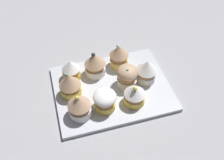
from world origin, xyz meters
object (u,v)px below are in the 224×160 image
Objects in this scene: cupcake_0 at (79,106)px; cupcake_1 at (105,100)px; cupcake_4 at (128,77)px; cupcake_6 at (71,70)px; cupcake_2 at (135,94)px; cupcake_7 at (95,64)px; cupcake_5 at (147,71)px; cupcake_3 at (70,84)px; cupcake_8 at (119,56)px; baking_tray at (112,88)px.

cupcake_0 reaches higher than cupcake_1.
cupcake_4 reaches higher than cupcake_6.
cupcake_0 is 1.16× the size of cupcake_6.
cupcake_7 reaches higher than cupcake_2.
cupcake_5 is (5.86, 6.46, 0.66)cm from cupcake_2.
cupcake_3 is 0.98× the size of cupcake_7.
cupcake_7 is (-13.38, 6.81, -0.09)cm from cupcake_5.
cupcake_8 is (0.13, 14.55, 0.68)cm from cupcake_2.
cupcake_0 is at bearing -135.63° from cupcake_8.
cupcake_7 reaches higher than cupcake_5.
cupcake_3 is at bearing -156.22° from cupcake_8.
cupcake_1 is at bearing -120.47° from baking_tray.
cupcake_6 is 14.68cm from cupcake_8.
cupcake_8 is at bearing 44.37° from cupcake_0.
cupcake_2 is at bearing -42.98° from cupcake_6.
cupcake_7 is at bearing 137.34° from cupcake_4.
cupcake_4 is at bearing 35.85° from cupcake_1.
cupcake_5 is 1.15× the size of cupcake_6.
cupcake_4 reaches higher than baking_tray.
cupcake_5 is 0.95× the size of cupcake_8.
cupcake_3 reaches higher than cupcake_6.
cupcake_0 is 16.08cm from cupcake_4.
baking_tray is 4.19× the size of cupcake_3.
cupcake_6 is (-10.21, 6.82, 3.87)cm from baking_tray.
cupcake_8 reaches higher than cupcake_0.
baking_tray is at bearing 59.53° from cupcake_1.
cupcake_2 reaches higher than baking_tray.
baking_tray is at bearing -33.76° from cupcake_6.
cupcake_3 is (-1.08, 7.51, 0.20)cm from cupcake_0.
cupcake_3 is 6.14cm from cupcake_6.
cupcake_5 is (10.15, -0.23, 4.54)cm from baking_tray.
cupcake_0 is 13.49cm from cupcake_6.
cupcake_8 is at bearing 23.78° from cupcake_3.
cupcake_3 reaches higher than cupcake_0.
cupcake_7 is at bearing 116.14° from baking_tray.
cupcake_3 is at bearing -102.25° from cupcake_6.
cupcake_2 is at bearing -60.45° from cupcake_7.
cupcake_8 is (15.93, 7.02, 0.14)cm from cupcake_3.
cupcake_8 is (14.85, 14.53, 0.34)cm from cupcake_0.
cupcake_7 reaches higher than cupcake_1.
cupcake_1 is 15.18cm from cupcake_5.
cupcake_0 is 1.08× the size of cupcake_4.
cupcake_1 is at bearing -92.22° from cupcake_7.
cupcake_1 is 8.03cm from cupcake_2.
cupcake_7 is 7.76cm from cupcake_8.
baking_tray is 10.11cm from cupcake_8.
cupcake_8 is (14.63, 1.04, 0.69)cm from cupcake_6.
cupcake_2 is 14.57cm from cupcake_8.
cupcake_3 is at bearing 154.49° from cupcake_2.
cupcake_6 is (-14.50, 13.51, -0.01)cm from cupcake_2.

